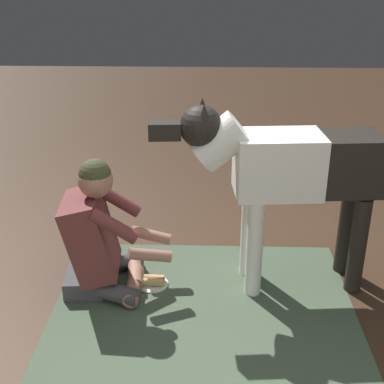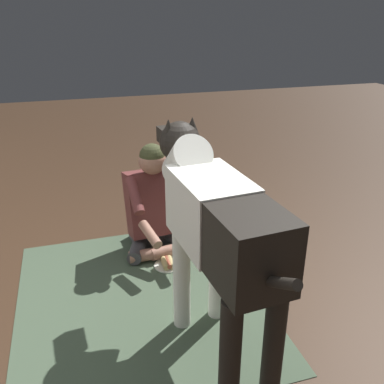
% 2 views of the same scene
% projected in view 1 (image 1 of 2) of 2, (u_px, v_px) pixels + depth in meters
% --- Properties ---
extents(ground_plane, '(15.00, 15.00, 0.00)m').
position_uv_depth(ground_plane, '(239.00, 291.00, 3.37)').
color(ground_plane, '#3E291B').
extents(area_rug, '(1.82, 1.58, 0.01)m').
position_uv_depth(area_rug, '(204.00, 311.00, 3.17)').
color(area_rug, '#465842').
rests_on(area_rug, ground).
extents(person_sitting_on_floor, '(0.70, 0.58, 0.88)m').
position_uv_depth(person_sitting_on_floor, '(99.00, 237.00, 3.27)').
color(person_sitting_on_floor, '#434346').
rests_on(person_sitting_on_floor, ground).
extents(large_dog, '(1.56, 0.40, 1.22)m').
position_uv_depth(large_dog, '(287.00, 170.00, 3.15)').
color(large_dog, white).
rests_on(large_dog, ground).
extents(hot_dog_on_plate, '(0.21, 0.21, 0.06)m').
position_uv_depth(hot_dog_on_plate, '(152.00, 281.00, 3.42)').
color(hot_dog_on_plate, white).
rests_on(hot_dog_on_plate, ground).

